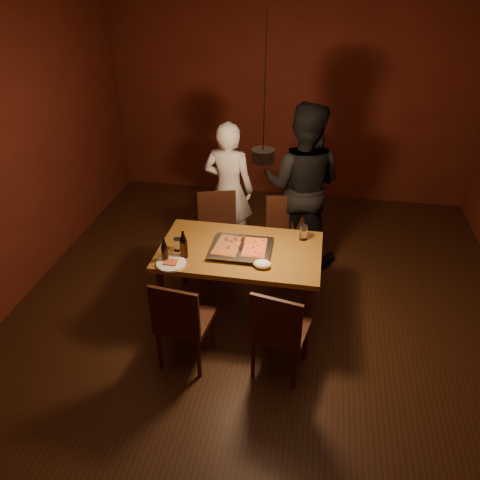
% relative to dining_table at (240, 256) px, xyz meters
% --- Properties ---
extents(room_shell, '(6.00, 6.00, 6.00)m').
position_rel_dining_table_xyz_m(room_shell, '(0.21, -0.17, 0.72)').
color(room_shell, '#371A0F').
rests_on(room_shell, ground).
extents(dining_table, '(1.50, 0.90, 0.75)m').
position_rel_dining_table_xyz_m(dining_table, '(0.00, 0.00, 0.00)').
color(dining_table, olive).
rests_on(dining_table, floor).
extents(chair_far_left, '(0.52, 0.52, 0.49)m').
position_rel_dining_table_xyz_m(chair_far_left, '(-0.39, 0.77, -0.14)').
color(chair_far_left, '#38190F').
rests_on(chair_far_left, floor).
extents(chair_far_right, '(0.49, 0.49, 0.49)m').
position_rel_dining_table_xyz_m(chair_far_right, '(0.36, 0.79, -0.14)').
color(chair_far_right, '#38190F').
rests_on(chair_far_right, floor).
extents(chair_near_left, '(0.46, 0.46, 0.49)m').
position_rel_dining_table_xyz_m(chair_near_left, '(-0.36, -0.78, -0.14)').
color(chair_near_left, '#38190F').
rests_on(chair_near_left, floor).
extents(chair_near_right, '(0.49, 0.49, 0.49)m').
position_rel_dining_table_xyz_m(chair_near_right, '(0.45, -0.75, -0.14)').
color(chair_near_right, '#38190F').
rests_on(chair_near_right, floor).
extents(pizza_tray, '(0.59, 0.50, 0.05)m').
position_rel_dining_table_xyz_m(pizza_tray, '(0.02, -0.04, 0.10)').
color(pizza_tray, silver).
rests_on(pizza_tray, dining_table).
extents(pizza_meat, '(0.25, 0.37, 0.02)m').
position_rel_dining_table_xyz_m(pizza_meat, '(-0.11, -0.05, 0.13)').
color(pizza_meat, maroon).
rests_on(pizza_meat, pizza_tray).
extents(pizza_cheese, '(0.23, 0.34, 0.02)m').
position_rel_dining_table_xyz_m(pizza_cheese, '(0.14, -0.03, 0.13)').
color(pizza_cheese, gold).
rests_on(pizza_cheese, pizza_tray).
extents(spatula, '(0.12, 0.25, 0.04)m').
position_rel_dining_table_xyz_m(spatula, '(0.00, -0.03, 0.14)').
color(spatula, silver).
rests_on(spatula, pizza_tray).
extents(beer_bottle_a, '(0.06, 0.06, 0.22)m').
position_rel_dining_table_xyz_m(beer_bottle_a, '(-0.62, -0.31, 0.19)').
color(beer_bottle_a, black).
rests_on(beer_bottle_a, dining_table).
extents(beer_bottle_b, '(0.07, 0.07, 0.26)m').
position_rel_dining_table_xyz_m(beer_bottle_b, '(-0.47, -0.21, 0.21)').
color(beer_bottle_b, black).
rests_on(beer_bottle_b, dining_table).
extents(water_glass_left, '(0.08, 0.08, 0.12)m').
position_rel_dining_table_xyz_m(water_glass_left, '(-0.56, -0.12, 0.13)').
color(water_glass_left, silver).
rests_on(water_glass_left, dining_table).
extents(water_glass_right, '(0.07, 0.07, 0.15)m').
position_rel_dining_table_xyz_m(water_glass_right, '(0.56, 0.28, 0.15)').
color(water_glass_right, silver).
rests_on(water_glass_right, dining_table).
extents(plate_slice, '(0.26, 0.26, 0.03)m').
position_rel_dining_table_xyz_m(plate_slice, '(-0.56, -0.35, 0.08)').
color(plate_slice, white).
rests_on(plate_slice, dining_table).
extents(napkin, '(0.16, 0.12, 0.07)m').
position_rel_dining_table_xyz_m(napkin, '(0.24, -0.25, 0.11)').
color(napkin, white).
rests_on(napkin, dining_table).
extents(diner_white, '(0.61, 0.43, 1.58)m').
position_rel_dining_table_xyz_m(diner_white, '(-0.34, 1.16, 0.11)').
color(diner_white, white).
rests_on(diner_white, floor).
extents(diner_dark, '(0.98, 0.82, 1.84)m').
position_rel_dining_table_xyz_m(diner_dark, '(0.49, 1.13, 0.24)').
color(diner_dark, black).
rests_on(diner_dark, floor).
extents(pendant_lamp, '(0.18, 0.18, 1.10)m').
position_rel_dining_table_xyz_m(pendant_lamp, '(0.21, -0.17, 1.08)').
color(pendant_lamp, black).
rests_on(pendant_lamp, ceiling).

